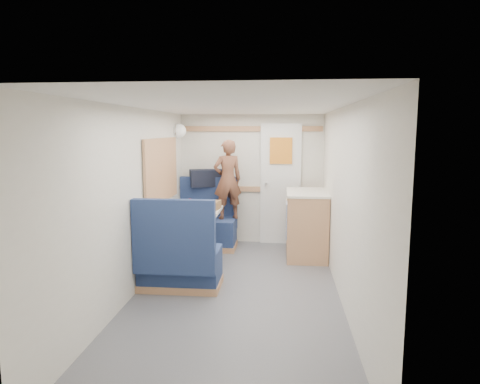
# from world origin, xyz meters

# --- Properties ---
(floor) EXTENTS (4.50, 4.50, 0.00)m
(floor) POSITION_xyz_m (0.00, 0.00, 0.00)
(floor) COLOR #515156
(floor) RESTS_ON ground
(ceiling) EXTENTS (4.50, 4.50, 0.00)m
(ceiling) POSITION_xyz_m (0.00, 0.00, 2.00)
(ceiling) COLOR silver
(ceiling) RESTS_ON wall_back
(wall_back) EXTENTS (2.20, 0.02, 2.00)m
(wall_back) POSITION_xyz_m (0.00, 2.25, 1.00)
(wall_back) COLOR silver
(wall_back) RESTS_ON floor
(wall_left) EXTENTS (0.02, 4.50, 2.00)m
(wall_left) POSITION_xyz_m (-1.10, 0.00, 1.00)
(wall_left) COLOR silver
(wall_left) RESTS_ON floor
(wall_right) EXTENTS (0.02, 4.50, 2.00)m
(wall_right) POSITION_xyz_m (1.10, 0.00, 1.00)
(wall_right) COLOR silver
(wall_right) RESTS_ON floor
(oak_trim_low) EXTENTS (2.15, 0.02, 0.08)m
(oak_trim_low) POSITION_xyz_m (0.00, 2.23, 0.85)
(oak_trim_low) COLOR #AB764D
(oak_trim_low) RESTS_ON wall_back
(oak_trim_high) EXTENTS (2.15, 0.02, 0.08)m
(oak_trim_high) POSITION_xyz_m (0.00, 2.23, 1.78)
(oak_trim_high) COLOR #AB764D
(oak_trim_high) RESTS_ON wall_back
(side_window) EXTENTS (0.04, 1.30, 0.72)m
(side_window) POSITION_xyz_m (-1.08, 1.00, 1.25)
(side_window) COLOR #9EA68D
(side_window) RESTS_ON wall_left
(rear_door) EXTENTS (0.62, 0.12, 1.86)m
(rear_door) POSITION_xyz_m (0.45, 2.22, 0.97)
(rear_door) COLOR white
(rear_door) RESTS_ON wall_back
(dinette_table) EXTENTS (0.62, 0.92, 0.72)m
(dinette_table) POSITION_xyz_m (-0.65, 1.00, 0.57)
(dinette_table) COLOR white
(dinette_table) RESTS_ON floor
(bench_far) EXTENTS (0.90, 0.59, 1.05)m
(bench_far) POSITION_xyz_m (-0.65, 1.86, 0.30)
(bench_far) COLOR navy
(bench_far) RESTS_ON floor
(bench_near) EXTENTS (0.90, 0.59, 1.05)m
(bench_near) POSITION_xyz_m (-0.65, 0.14, 0.30)
(bench_near) COLOR navy
(bench_near) RESTS_ON floor
(ledge) EXTENTS (0.90, 0.14, 0.04)m
(ledge) POSITION_xyz_m (-0.65, 2.12, 0.88)
(ledge) COLOR #AB764D
(ledge) RESTS_ON bench_far
(dome_light) EXTENTS (0.20, 0.20, 0.20)m
(dome_light) POSITION_xyz_m (-1.04, 1.85, 1.75)
(dome_light) COLOR white
(dome_light) RESTS_ON wall_left
(galley_counter) EXTENTS (0.57, 0.92, 0.92)m
(galley_counter) POSITION_xyz_m (0.82, 1.55, 0.47)
(galley_counter) COLOR #AB764D
(galley_counter) RESTS_ON floor
(person) EXTENTS (0.51, 0.43, 1.17)m
(person) POSITION_xyz_m (-0.33, 1.86, 1.04)
(person) COLOR brown
(person) RESTS_ON bench_far
(duffel_bag) EXTENTS (0.60, 0.43, 0.26)m
(duffel_bag) POSITION_xyz_m (-0.67, 2.12, 1.03)
(duffel_bag) COLOR black
(duffel_bag) RESTS_ON ledge
(tray) EXTENTS (0.29, 0.37, 0.02)m
(tray) POSITION_xyz_m (-0.60, 0.89, 0.73)
(tray) COLOR white
(tray) RESTS_ON dinette_table
(orange_fruit) EXTENTS (0.07, 0.07, 0.07)m
(orange_fruit) POSITION_xyz_m (-0.43, 0.98, 0.77)
(orange_fruit) COLOR orange
(orange_fruit) RESTS_ON tray
(cheese_block) EXTENTS (0.12, 0.09, 0.04)m
(cheese_block) POSITION_xyz_m (-0.55, 0.74, 0.76)
(cheese_block) COLOR #E9D986
(cheese_block) RESTS_ON tray
(wine_glass) EXTENTS (0.08, 0.08, 0.17)m
(wine_glass) POSITION_xyz_m (-0.71, 0.99, 0.84)
(wine_glass) COLOR white
(wine_glass) RESTS_ON dinette_table
(tumbler_left) EXTENTS (0.07, 0.07, 0.11)m
(tumbler_left) POSITION_xyz_m (-0.88, 0.83, 0.78)
(tumbler_left) COLOR white
(tumbler_left) RESTS_ON dinette_table
(tumbler_mid) EXTENTS (0.07, 0.07, 0.11)m
(tumbler_mid) POSITION_xyz_m (-0.83, 1.17, 0.77)
(tumbler_mid) COLOR silver
(tumbler_mid) RESTS_ON dinette_table
(beer_glass) EXTENTS (0.06, 0.06, 0.09)m
(beer_glass) POSITION_xyz_m (-0.48, 1.01, 0.77)
(beer_glass) COLOR brown
(beer_glass) RESTS_ON dinette_table
(pepper_grinder) EXTENTS (0.04, 0.04, 0.11)m
(pepper_grinder) POSITION_xyz_m (-0.63, 1.13, 0.77)
(pepper_grinder) COLOR black
(pepper_grinder) RESTS_ON dinette_table
(bread_loaf) EXTENTS (0.17, 0.27, 0.11)m
(bread_loaf) POSITION_xyz_m (-0.43, 1.16, 0.77)
(bread_loaf) COLOR brown
(bread_loaf) RESTS_ON dinette_table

